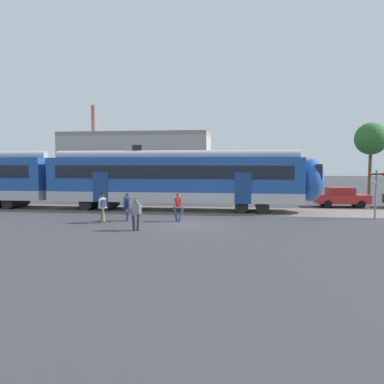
% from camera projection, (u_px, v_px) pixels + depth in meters
% --- Properties ---
extents(ground_plane, '(160.00, 160.00, 0.00)m').
position_uv_depth(ground_plane, '(187.00, 224.00, 21.05)').
color(ground_plane, '#38383D').
extents(track_bed, '(80.00, 4.40, 0.01)m').
position_uv_depth(track_bed, '(33.00, 208.00, 28.61)').
color(track_bed, slate).
rests_on(track_bed, ground).
extents(commuter_train, '(38.05, 3.07, 4.73)m').
position_uv_depth(commuter_train, '(62.00, 179.00, 28.10)').
color(commuter_train, silver).
rests_on(commuter_train, ground).
extents(pedestrian_white, '(0.50, 0.68, 1.67)m').
position_uv_depth(pedestrian_white, '(103.00, 206.00, 21.36)').
color(pedestrian_white, '#6B6051').
rests_on(pedestrian_white, ground).
extents(pedestrian_navy, '(0.57, 0.66, 1.67)m').
position_uv_depth(pedestrian_navy, '(128.00, 204.00, 22.03)').
color(pedestrian_navy, navy).
rests_on(pedestrian_navy, ground).
extents(pedestrian_grey, '(0.54, 0.67, 1.67)m').
position_uv_depth(pedestrian_grey, '(136.00, 211.00, 18.95)').
color(pedestrian_grey, '#28282D').
rests_on(pedestrian_grey, ground).
extents(pedestrian_red, '(0.71, 0.52, 1.67)m').
position_uv_depth(pedestrian_red, '(178.00, 205.00, 21.90)').
color(pedestrian_red, navy).
rests_on(pedestrian_red, ground).
extents(parked_car_red, '(4.08, 1.92, 1.54)m').
position_uv_depth(parked_car_red, '(341.00, 197.00, 29.03)').
color(parked_car_red, '#B22323').
rests_on(parked_car_red, ground).
extents(crossing_signal, '(0.96, 0.22, 3.00)m').
position_uv_depth(crossing_signal, '(376.00, 186.00, 22.67)').
color(crossing_signal, gray).
rests_on(crossing_signal, ground).
extents(background_building, '(14.56, 5.00, 9.20)m').
position_uv_depth(background_building, '(136.00, 165.00, 37.48)').
color(background_building, '#B2A899').
rests_on(background_building, ground).
extents(street_tree_right, '(3.10, 3.10, 7.31)m').
position_uv_depth(street_tree_right, '(371.00, 139.00, 36.19)').
color(street_tree_right, brown).
rests_on(street_tree_right, ground).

